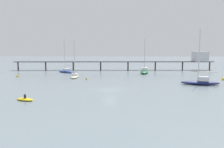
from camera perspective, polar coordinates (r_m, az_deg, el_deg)
The scene contains 10 objects.
ground_plane at distance 43.94m, azimuth -0.64°, elevation -4.07°, with size 400.00×400.00×0.00m, color gray.
pier at distance 86.56m, azimuth 12.31°, elevation 3.83°, with size 76.15×7.49×7.16m.
sailboat_green at distance 74.84m, azimuth 8.44°, elevation 0.83°, with size 3.90×9.40×11.38m.
sailboat_navy at distance 53.39m, azimuth 22.05°, elevation -1.80°, with size 8.73×3.66×12.56m.
sailboat_blue at distance 77.79m, azimuth -11.99°, elevation 0.91°, with size 7.51×7.52×11.67m.
sailboat_cream at distance 63.46m, azimuth -9.64°, elevation -0.35°, with size 2.42×7.24×10.37m.
dinghy_yellow at distance 37.40m, azimuth -21.70°, elevation -6.10°, with size 3.45×2.59×1.14m.
mooring_buoy_mid at distance 63.95m, azimuth 26.96°, elevation -1.14°, with size 0.69×0.69×0.69m, color yellow.
mooring_buoy_near at distance 58.49m, azimuth -6.71°, elevation -1.20°, with size 0.54×0.54×0.54m, color yellow.
mooring_buoy_outer at distance 69.41m, azimuth -23.42°, elevation -0.44°, with size 0.65×0.65×0.65m, color yellow.
Camera 1 is at (1.95, -43.15, 8.06)m, focal length 35.10 mm.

